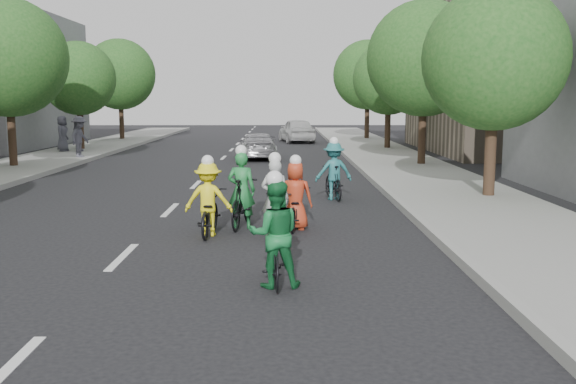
{
  "coord_description": "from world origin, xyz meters",
  "views": [
    {
      "loc": [
        2.94,
        -11.44,
        2.86
      ],
      "look_at": [
        3.04,
        1.36,
        1.0
      ],
      "focal_mm": 40.0,
      "sensor_mm": 36.0,
      "label": 1
    }
  ],
  "objects_px": {
    "cyclist_0": "(334,175)",
    "cyclist_5": "(275,209)",
    "cyclist_4": "(209,206)",
    "follow_car_lead": "(258,146)",
    "spectator_0": "(80,137)",
    "spectator_1": "(78,135)",
    "spectator_2": "(62,134)",
    "cyclist_3": "(295,203)",
    "follow_car_trail": "(297,130)",
    "cyclist_1": "(275,242)",
    "cyclist_2": "(242,199)"
  },
  "relations": [
    {
      "from": "cyclist_5",
      "to": "follow_car_lead",
      "type": "relative_size",
      "value": 0.42
    },
    {
      "from": "follow_car_lead",
      "to": "spectator_0",
      "type": "relative_size",
      "value": 2.22
    },
    {
      "from": "cyclist_3",
      "to": "cyclist_1",
      "type": "bearing_deg",
      "value": 92.28
    },
    {
      "from": "spectator_0",
      "to": "spectator_1",
      "type": "xyz_separation_m",
      "value": [
        -1.09,
        3.17,
        -0.08
      ]
    },
    {
      "from": "cyclist_4",
      "to": "follow_car_lead",
      "type": "relative_size",
      "value": 0.43
    },
    {
      "from": "cyclist_4",
      "to": "follow_car_trail",
      "type": "xyz_separation_m",
      "value": [
        2.47,
        29.56,
        0.17
      ]
    },
    {
      "from": "cyclist_5",
      "to": "follow_car_lead",
      "type": "height_order",
      "value": "cyclist_5"
    },
    {
      "from": "cyclist_0",
      "to": "cyclist_5",
      "type": "xyz_separation_m",
      "value": [
        -1.62,
        -4.87,
        -0.13
      ]
    },
    {
      "from": "spectator_0",
      "to": "spectator_2",
      "type": "xyz_separation_m",
      "value": [
        -1.96,
        3.35,
        -0.03
      ]
    },
    {
      "from": "cyclist_2",
      "to": "spectator_0",
      "type": "distance_m",
      "value": 18.28
    },
    {
      "from": "cyclist_4",
      "to": "spectator_1",
      "type": "distance_m",
      "value": 22.04
    },
    {
      "from": "follow_car_lead",
      "to": "spectator_1",
      "type": "height_order",
      "value": "spectator_1"
    },
    {
      "from": "cyclist_1",
      "to": "follow_car_trail",
      "type": "bearing_deg",
      "value": -95.8
    },
    {
      "from": "cyclist_3",
      "to": "follow_car_trail",
      "type": "height_order",
      "value": "cyclist_3"
    },
    {
      "from": "spectator_0",
      "to": "spectator_1",
      "type": "distance_m",
      "value": 3.36
    },
    {
      "from": "follow_car_trail",
      "to": "spectator_0",
      "type": "xyz_separation_m",
      "value": [
        -10.47,
        -12.67,
        0.31
      ]
    },
    {
      "from": "spectator_0",
      "to": "cyclist_1",
      "type": "bearing_deg",
      "value": -141.32
    },
    {
      "from": "cyclist_2",
      "to": "follow_car_trail",
      "type": "distance_m",
      "value": 28.82
    },
    {
      "from": "cyclist_1",
      "to": "cyclist_5",
      "type": "bearing_deg",
      "value": -93.35
    },
    {
      "from": "cyclist_5",
      "to": "spectator_0",
      "type": "height_order",
      "value": "spectator_0"
    },
    {
      "from": "spectator_1",
      "to": "spectator_2",
      "type": "distance_m",
      "value": 0.89
    },
    {
      "from": "follow_car_lead",
      "to": "spectator_2",
      "type": "distance_m",
      "value": 10.63
    },
    {
      "from": "cyclist_1",
      "to": "cyclist_4",
      "type": "bearing_deg",
      "value": -72.97
    },
    {
      "from": "cyclist_2",
      "to": "cyclist_1",
      "type": "bearing_deg",
      "value": 109.79
    },
    {
      "from": "cyclist_3",
      "to": "cyclist_4",
      "type": "distance_m",
      "value": 1.95
    },
    {
      "from": "cyclist_0",
      "to": "spectator_2",
      "type": "bearing_deg",
      "value": -60.96
    },
    {
      "from": "cyclist_2",
      "to": "cyclist_0",
      "type": "bearing_deg",
      "value": -110.43
    },
    {
      "from": "follow_car_trail",
      "to": "spectator_1",
      "type": "distance_m",
      "value": 14.97
    },
    {
      "from": "cyclist_4",
      "to": "follow_car_lead",
      "type": "height_order",
      "value": "cyclist_4"
    },
    {
      "from": "cyclist_4",
      "to": "spectator_0",
      "type": "distance_m",
      "value": 18.7
    },
    {
      "from": "cyclist_0",
      "to": "spectator_2",
      "type": "relative_size",
      "value": 0.97
    },
    {
      "from": "spectator_0",
      "to": "spectator_1",
      "type": "height_order",
      "value": "spectator_0"
    },
    {
      "from": "follow_car_trail",
      "to": "follow_car_lead",
      "type": "bearing_deg",
      "value": 69.79
    },
    {
      "from": "spectator_2",
      "to": "cyclist_5",
      "type": "bearing_deg",
      "value": -148.39
    },
    {
      "from": "cyclist_1",
      "to": "cyclist_4",
      "type": "relative_size",
      "value": 0.99
    },
    {
      "from": "cyclist_5",
      "to": "follow_car_trail",
      "type": "relative_size",
      "value": 0.38
    },
    {
      "from": "cyclist_4",
      "to": "spectator_2",
      "type": "xyz_separation_m",
      "value": [
        -9.96,
        20.25,
        0.45
      ]
    },
    {
      "from": "cyclist_3",
      "to": "cyclist_4",
      "type": "relative_size",
      "value": 0.96
    },
    {
      "from": "spectator_0",
      "to": "spectator_1",
      "type": "bearing_deg",
      "value": 33.13
    },
    {
      "from": "cyclist_0",
      "to": "follow_car_lead",
      "type": "height_order",
      "value": "cyclist_0"
    },
    {
      "from": "cyclist_5",
      "to": "spectator_2",
      "type": "xyz_separation_m",
      "value": [
        -11.36,
        20.27,
        0.51
      ]
    },
    {
      "from": "cyclist_3",
      "to": "follow_car_trail",
      "type": "relative_size",
      "value": 0.37
    },
    {
      "from": "cyclist_0",
      "to": "follow_car_trail",
      "type": "relative_size",
      "value": 0.39
    },
    {
      "from": "spectator_1",
      "to": "cyclist_3",
      "type": "bearing_deg",
      "value": -144.9
    },
    {
      "from": "cyclist_2",
      "to": "cyclist_4",
      "type": "height_order",
      "value": "cyclist_2"
    },
    {
      "from": "cyclist_4",
      "to": "cyclist_2",
      "type": "bearing_deg",
      "value": -126.22
    },
    {
      "from": "cyclist_0",
      "to": "follow_car_lead",
      "type": "distance_m",
      "value": 13.05
    },
    {
      "from": "spectator_1",
      "to": "spectator_2",
      "type": "relative_size",
      "value": 0.94
    },
    {
      "from": "spectator_2",
      "to": "cyclist_3",
      "type": "bearing_deg",
      "value": -146.6
    },
    {
      "from": "cyclist_1",
      "to": "spectator_2",
      "type": "bearing_deg",
      "value": -68.62
    }
  ]
}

